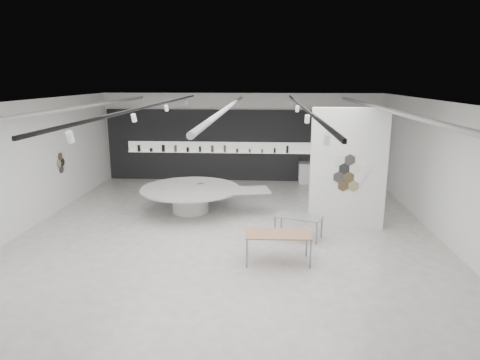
# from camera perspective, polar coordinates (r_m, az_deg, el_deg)

# --- Properties ---
(room) EXTENTS (12.02, 14.02, 3.82)m
(room) POSITION_cam_1_polar(r_m,az_deg,el_deg) (11.81, -2.23, 1.96)
(room) COLOR beige
(room) RESTS_ON ground
(back_wall_display) EXTENTS (11.80, 0.27, 3.10)m
(back_wall_display) POSITION_cam_1_polar(r_m,az_deg,el_deg) (18.70, -0.04, 4.59)
(back_wall_display) COLOR black
(back_wall_display) RESTS_ON ground
(partition_column) EXTENTS (2.20, 0.38, 3.60)m
(partition_column) POSITION_cam_1_polar(r_m,az_deg,el_deg) (13.01, 14.21, 1.40)
(partition_column) COLOR white
(partition_column) RESTS_ON ground
(display_island) EXTENTS (4.65, 3.88, 0.85)m
(display_island) POSITION_cam_1_polar(r_m,az_deg,el_deg) (14.46, -6.36, -2.16)
(display_island) COLOR white
(display_island) RESTS_ON ground
(sample_table_wood) EXTENTS (1.61, 0.85, 0.74)m
(sample_table_wood) POSITION_cam_1_polar(r_m,az_deg,el_deg) (10.53, 5.09, -7.37)
(sample_table_wood) COLOR #A47455
(sample_table_wood) RESTS_ON ground
(sample_table_stone) EXTENTS (1.41, 1.04, 0.65)m
(sample_table_stone) POSITION_cam_1_polar(r_m,az_deg,el_deg) (12.16, 7.82, -5.02)
(sample_table_stone) COLOR gray
(sample_table_stone) RESTS_ON ground
(kitchen_counter) EXTENTS (1.62, 0.64, 1.27)m
(kitchen_counter) POSITION_cam_1_polar(r_m,az_deg,el_deg) (18.62, 10.27, 0.94)
(kitchen_counter) COLOR white
(kitchen_counter) RESTS_ON ground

